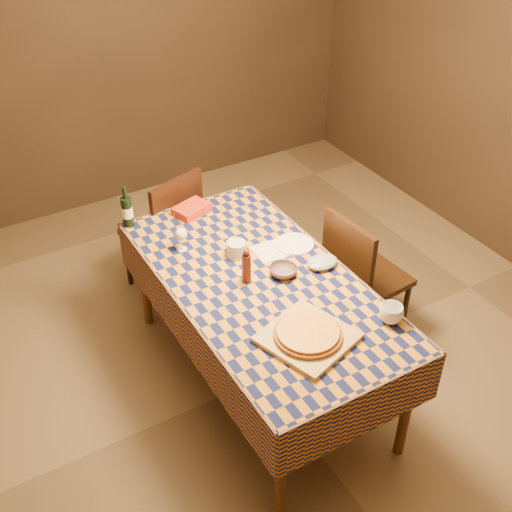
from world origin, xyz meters
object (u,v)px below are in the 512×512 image
object	(u,v)px
bowl	(283,271)
chair_far	(168,227)
dining_table	(261,291)
pizza	(308,333)
chair_right	(359,273)
cutting_board	(308,338)
wine_bottle	(127,211)
white_plate	(295,244)

from	to	relation	value
bowl	chair_far	distance (m)	1.15
dining_table	pizza	bearing A→B (deg)	-94.48
chair_far	chair_right	xyz separation A→B (m)	(0.80, -1.06, 0.00)
cutting_board	bowl	distance (m)	0.52
bowl	wine_bottle	xyz separation A→B (m)	(-0.55, 0.89, 0.08)
white_plate	chair_right	xyz separation A→B (m)	(0.38, -0.16, -0.25)
wine_bottle	white_plate	xyz separation A→B (m)	(0.75, -0.68, -0.09)
white_plate	chair_right	size ratio (longest dim) A/B	0.24
cutting_board	chair_far	size ratio (longest dim) A/B	0.42
dining_table	chair_right	distance (m)	0.74
chair_right	cutting_board	bearing A→B (deg)	-144.86
bowl	chair_right	bearing A→B (deg)	4.13
bowl	dining_table	bearing A→B (deg)	171.66
bowl	chair_right	xyz separation A→B (m)	(0.59, 0.04, -0.27)
pizza	chair_far	distance (m)	1.62
pizza	bowl	bearing A→B (deg)	70.77
dining_table	bowl	world-z (taller)	bowl
wine_bottle	chair_far	bearing A→B (deg)	32.86
pizza	chair_far	size ratio (longest dim) A/B	0.38
dining_table	chair_right	size ratio (longest dim) A/B	1.98
dining_table	white_plate	world-z (taller)	white_plate
cutting_board	white_plate	size ratio (longest dim) A/B	1.74
chair_far	chair_right	bearing A→B (deg)	-52.86
pizza	bowl	world-z (taller)	pizza
chair_right	chair_far	bearing A→B (deg)	127.14
pizza	bowl	distance (m)	0.52
white_plate	chair_far	distance (m)	1.02
dining_table	wine_bottle	bearing A→B (deg)	115.67
cutting_board	wine_bottle	world-z (taller)	wine_bottle
cutting_board	chair_far	distance (m)	1.61
bowl	chair_right	world-z (taller)	chair_right
pizza	white_plate	size ratio (longest dim) A/B	1.58
dining_table	cutting_board	xyz separation A→B (m)	(-0.04, -0.51, 0.09)
dining_table	wine_bottle	distance (m)	0.98
bowl	cutting_board	bearing A→B (deg)	-109.23
dining_table	chair_far	distance (m)	1.10
cutting_board	chair_right	world-z (taller)	chair_right
bowl	wine_bottle	distance (m)	1.04
cutting_board	wine_bottle	distance (m)	1.43
dining_table	bowl	bearing A→B (deg)	-8.34
cutting_board	pizza	xyz separation A→B (m)	(0.00, 0.00, 0.03)
dining_table	pizza	xyz separation A→B (m)	(-0.04, -0.51, 0.12)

